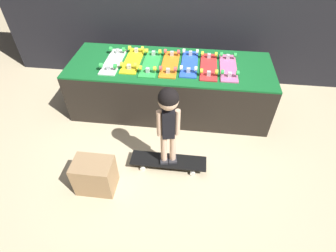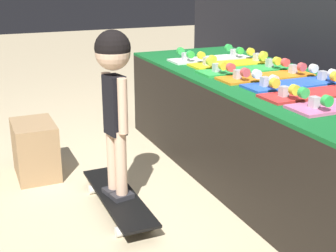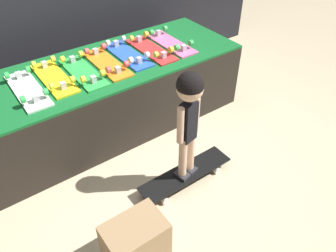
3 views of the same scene
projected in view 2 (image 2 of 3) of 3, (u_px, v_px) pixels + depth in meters
The scene contains 11 objects.
ground_plane at pixel (191, 187), 2.81m from camera, with size 16.00×16.00×0.00m, color beige.
display_rack at pixel (264, 127), 2.91m from camera, with size 2.37×0.86×0.63m.
skateboard_white_on_rack at pixel (210, 57), 3.37m from camera, with size 0.19×0.60×0.09m.
skateboard_yellow_on_rack at pixel (232, 62), 3.20m from camera, with size 0.19×0.60×0.09m.
skateboard_green_on_rack at pixel (243, 68), 2.98m from camera, with size 0.19×0.60×0.09m.
skateboard_orange_on_rack at pixel (266, 75), 2.80m from camera, with size 0.19×0.60×0.09m.
skateboard_blue_on_rack at pixel (294, 82), 2.62m from camera, with size 0.19×0.60×0.09m.
skateboard_red_on_rack at pixel (315, 92), 2.41m from camera, with size 0.19×0.60×0.09m.
skateboard_on_floor at pixel (118, 198), 2.52m from camera, with size 0.77×0.19×0.09m.
child at pixel (114, 83), 2.32m from camera, with size 0.21×0.18×0.88m.
storage_box at pixel (35, 149), 2.93m from camera, with size 0.36×0.25×0.35m.
Camera 2 is at (2.29, -1.15, 1.24)m, focal length 50.00 mm.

